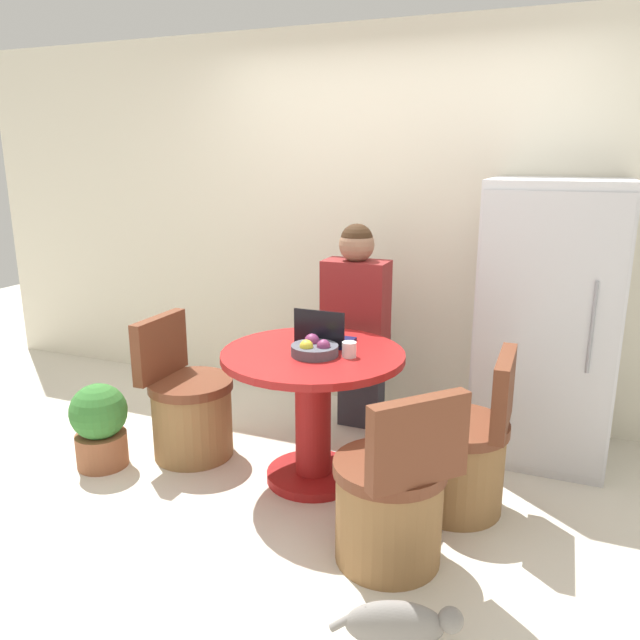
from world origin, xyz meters
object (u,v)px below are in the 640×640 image
cat (399,624)px  fruit_bowl (314,349)px  refrigerator (548,322)px  laptop (324,336)px  chair_near_right_corner (391,504)px  chair_left_side (189,410)px  person_seated (358,319)px  potted_plant (100,424)px  dining_table (313,397)px  chair_right_side (461,457)px

cat → fruit_bowl: bearing=109.0°
refrigerator → laptop: 1.33m
chair_near_right_corner → chair_left_side: same height
person_seated → fruit_bowl: size_ratio=5.50×
laptop → cat: bearing=123.4°
laptop → refrigerator: bearing=-148.4°
potted_plant → person_seated: bearing=40.5°
chair_near_right_corner → person_seated: 1.47m
dining_table → fruit_bowl: bearing=-59.2°
chair_right_side → potted_plant: bearing=-81.6°
dining_table → chair_right_side: (0.81, 0.02, -0.21)m
chair_left_side → dining_table: bearing=-90.0°
fruit_bowl → cat: bearing=-52.5°
chair_near_right_corner → chair_right_side: size_ratio=1.00×
chair_right_side → chair_left_side: bearing=-90.6°
refrigerator → potted_plant: refrigerator is taller
dining_table → potted_plant: bearing=-165.1°
chair_near_right_corner → potted_plant: size_ratio=1.69×
cat → refrigerator: bearing=60.6°
refrigerator → chair_left_side: 2.18m
cat → potted_plant: bearing=142.0°
person_seated → potted_plant: 1.67m
person_seated → dining_table: bearing=89.5°
person_seated → chair_left_side: bearing=41.3°
refrigerator → chair_near_right_corner: size_ratio=1.94×
chair_left_side → laptop: bearing=-79.5°
dining_table → fruit_bowl: fruit_bowl is taller
person_seated → laptop: 0.57m
chair_left_side → laptop: laptop is taller
cat → chair_right_side: bearing=69.7°
chair_left_side → fruit_bowl: 0.98m
person_seated → laptop: person_seated is taller
chair_near_right_corner → fruit_bowl: 0.90m
refrigerator → dining_table: bearing=-143.2°
dining_table → chair_right_side: bearing=1.2°
chair_near_right_corner → cat: bearing=61.5°
refrigerator → potted_plant: size_ratio=3.27×
potted_plant → fruit_bowl: bearing=12.3°
chair_right_side → person_seated: person_seated is taller
chair_left_side → cat: 1.89m
laptop → dining_table: bearing=89.2°
person_seated → cat: size_ratio=2.88×
chair_left_side → fruit_bowl: size_ratio=3.41×
chair_near_right_corner → refrigerator: bearing=-159.2°
refrigerator → chair_left_side: bearing=-156.4°
chair_near_right_corner → laptop: size_ratio=2.90×
refrigerator → laptop: size_ratio=5.62×
chair_near_right_corner → chair_right_side: (0.21, 0.56, 0.00)m
chair_right_side → potted_plant: (-2.01, -0.34, -0.02)m
chair_near_right_corner → person_seated: person_seated is taller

